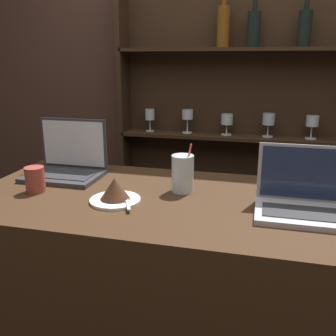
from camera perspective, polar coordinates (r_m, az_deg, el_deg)
bar_counter at (r=1.59m, az=5.24°, el=-23.17°), size 1.73×0.69×1.07m
back_wall at (r=2.35m, az=10.20°, el=11.40°), size 7.00×0.06×2.70m
back_shelf at (r=2.32m, az=11.86°, el=3.49°), size 1.55×0.18×1.99m
laptop_near at (r=1.63m, az=-15.10°, el=0.64°), size 0.30×0.22×0.23m
laptop_far at (r=1.28m, az=20.16°, el=-4.50°), size 0.31×0.21×0.21m
cake_plate at (r=1.31m, az=-8.09°, el=-3.62°), size 0.18×0.18×0.09m
water_glass at (r=1.39m, az=2.25°, el=-0.83°), size 0.08×0.08×0.18m
coffee_cup at (r=1.47m, az=-19.60°, el=-1.65°), size 0.07×0.07×0.09m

